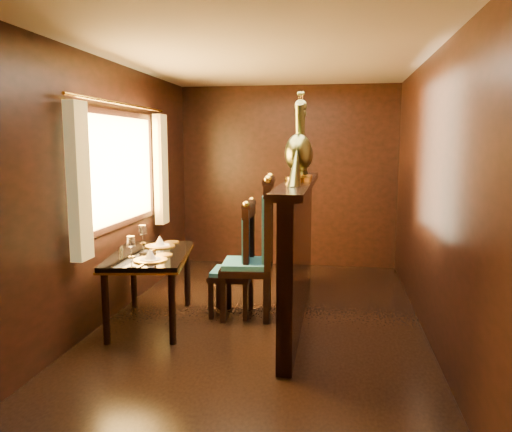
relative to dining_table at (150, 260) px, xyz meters
The scene contains 8 objects.
ground 1.22m from the dining_table, ahead, with size 5.00×5.00×0.00m, color black.
room_shell 1.37m from the dining_table, ahead, with size 3.04×5.04×2.52m.
partition 1.42m from the dining_table, 14.74° to the left, with size 0.26×2.70×1.36m.
dining_table is the anchor object (origin of this frame).
chair_left 0.90m from the dining_table, 24.10° to the left, with size 0.43×0.47×1.17m.
chair_right 1.07m from the dining_table, 19.38° to the left, with size 0.55×0.57×1.42m.
peacock_left 1.82m from the dining_table, ahead, with size 0.26×0.70×0.84m, color #194B29, non-canonical shape.
peacock_right 1.89m from the dining_table, 25.46° to the left, with size 0.24×0.63×0.75m, color #194B29, non-canonical shape.
Camera 1 is at (0.67, -4.45, 1.71)m, focal length 35.00 mm.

